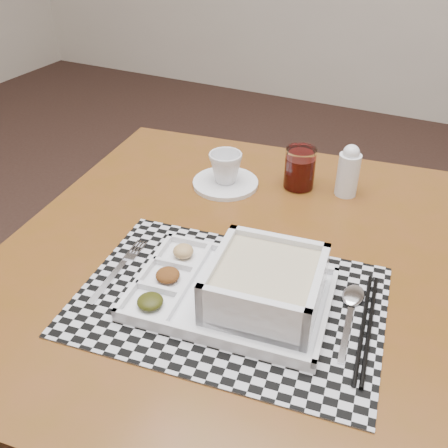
% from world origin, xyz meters
% --- Properties ---
extents(floor, '(5.00, 5.00, 0.00)m').
position_xyz_m(floor, '(0.00, 0.00, 0.00)').
color(floor, '#301D18').
rests_on(floor, ground).
extents(dining_table, '(1.04, 1.04, 0.70)m').
position_xyz_m(dining_table, '(0.47, -0.16, 0.63)').
color(dining_table, '#5C3910').
rests_on(dining_table, ground).
extents(placemat, '(0.54, 0.40, 0.00)m').
position_xyz_m(placemat, '(0.49, -0.29, 0.70)').
color(placemat, '#B6B5BE').
rests_on(placemat, dining_table).
extents(serving_tray, '(0.35, 0.26, 0.09)m').
position_xyz_m(serving_tray, '(0.53, -0.28, 0.73)').
color(serving_tray, white).
rests_on(serving_tray, placemat).
extents(fork, '(0.04, 0.19, 0.00)m').
position_xyz_m(fork, '(0.28, -0.31, 0.70)').
color(fork, silver).
rests_on(fork, placemat).
extents(spoon, '(0.04, 0.18, 0.01)m').
position_xyz_m(spoon, '(0.67, -0.20, 0.70)').
color(spoon, silver).
rests_on(spoon, placemat).
extents(chopsticks, '(0.05, 0.24, 0.01)m').
position_xyz_m(chopsticks, '(0.71, -0.25, 0.71)').
color(chopsticks, black).
rests_on(chopsticks, placemat).
extents(saucer, '(0.15, 0.15, 0.01)m').
position_xyz_m(saucer, '(0.31, 0.06, 0.70)').
color(saucer, white).
rests_on(saucer, dining_table).
extents(cup, '(0.09, 0.09, 0.07)m').
position_xyz_m(cup, '(0.31, 0.06, 0.74)').
color(cup, white).
rests_on(cup, saucer).
extents(juice_glass, '(0.07, 0.07, 0.09)m').
position_xyz_m(juice_glass, '(0.47, 0.12, 0.74)').
color(juice_glass, white).
rests_on(juice_glass, dining_table).
extents(creamer_bottle, '(0.05, 0.05, 0.12)m').
position_xyz_m(creamer_bottle, '(0.57, 0.14, 0.76)').
color(creamer_bottle, white).
rests_on(creamer_bottle, dining_table).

